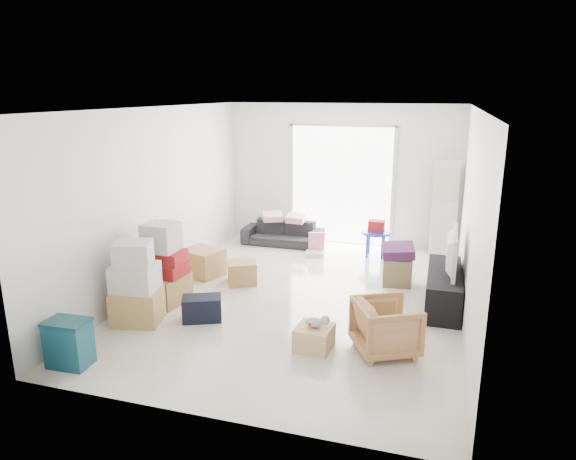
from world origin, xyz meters
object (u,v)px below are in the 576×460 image
(kids_table, at_px, (376,231))
(storage_bins, at_px, (69,343))
(armchair, at_px, (386,325))
(television, at_px, (445,267))
(tv_console, at_px, (444,288))
(ottoman, at_px, (397,271))
(ac_tower, at_px, (444,209))
(wood_crate, at_px, (314,337))
(sofa, at_px, (283,229))

(kids_table, bearing_deg, storage_bins, -119.14)
(kids_table, bearing_deg, armchair, -80.78)
(television, relative_size, storage_bins, 1.88)
(tv_console, bearing_deg, armchair, -111.48)
(ottoman, bearing_deg, television, -43.83)
(ac_tower, xyz_separation_m, ottoman, (-0.65, -1.68, -0.66))
(tv_console, relative_size, wood_crate, 3.72)
(armchair, bearing_deg, ac_tower, -35.85)
(ac_tower, height_order, storage_bins, ac_tower)
(sofa, bearing_deg, ottoman, -32.89)
(sofa, distance_m, ottoman, 2.80)
(kids_table, bearing_deg, ac_tower, 18.44)
(armchair, distance_m, wood_crate, 0.85)
(wood_crate, bearing_deg, tv_console, 50.46)
(ac_tower, relative_size, tv_console, 1.15)
(television, bearing_deg, wood_crate, 141.03)
(wood_crate, bearing_deg, kids_table, 86.40)
(tv_console, xyz_separation_m, wood_crate, (-1.43, -1.74, -0.12))
(tv_console, distance_m, storage_bins, 4.85)
(television, relative_size, sofa, 0.64)
(tv_console, distance_m, sofa, 3.75)
(storage_bins, distance_m, ottoman, 4.78)
(ac_tower, distance_m, tv_console, 2.43)
(armchair, bearing_deg, television, -49.02)
(television, xyz_separation_m, armchair, (-0.62, -1.59, -0.23))
(television, relative_size, kids_table, 1.49)
(kids_table, bearing_deg, tv_console, -58.55)
(sofa, relative_size, kids_table, 2.32)
(storage_bins, xyz_separation_m, kids_table, (2.70, 4.84, 0.21))
(storage_bins, bearing_deg, tv_console, 36.45)
(storage_bins, xyz_separation_m, ottoman, (3.20, 3.55, -0.05))
(ottoman, xyz_separation_m, wood_crate, (-0.73, -2.41, -0.08))
(armchair, xyz_separation_m, storage_bins, (-3.28, -1.30, -0.07))
(television, distance_m, kids_table, 2.30)
(tv_console, relative_size, storage_bins, 2.85)
(kids_table, height_order, wood_crate, kids_table)
(ac_tower, height_order, tv_console, ac_tower)
(tv_console, height_order, ottoman, tv_console)
(tv_console, height_order, armchair, armchair)
(storage_bins, xyz_separation_m, wood_crate, (2.47, 1.15, -0.13))
(ottoman, distance_m, kids_table, 1.41)
(kids_table, bearing_deg, wood_crate, -93.60)
(ac_tower, bearing_deg, storage_bins, -126.38)
(storage_bins, bearing_deg, ac_tower, 53.62)
(ottoman, bearing_deg, sofa, 146.92)
(armchair, bearing_deg, tv_console, -49.02)
(sofa, height_order, ottoman, sofa)
(sofa, bearing_deg, storage_bins, -99.44)
(wood_crate, bearing_deg, sofa, 112.24)
(tv_console, distance_m, ottoman, 0.97)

